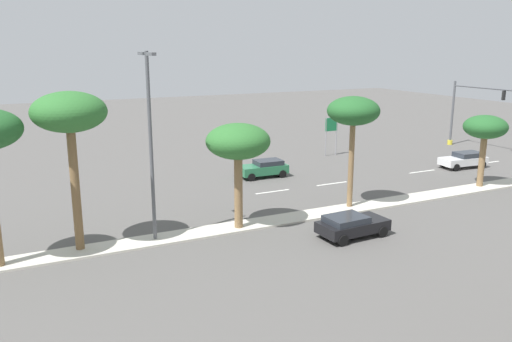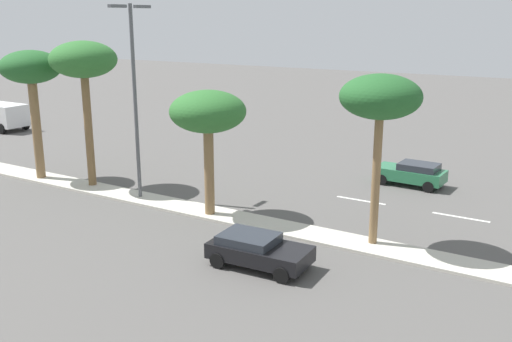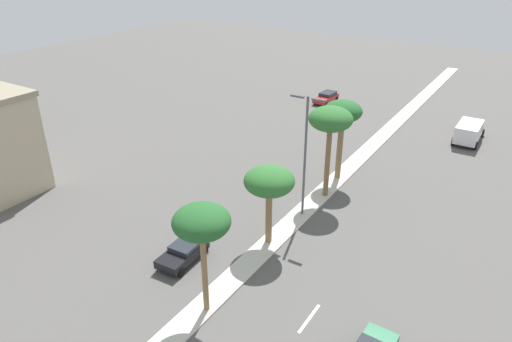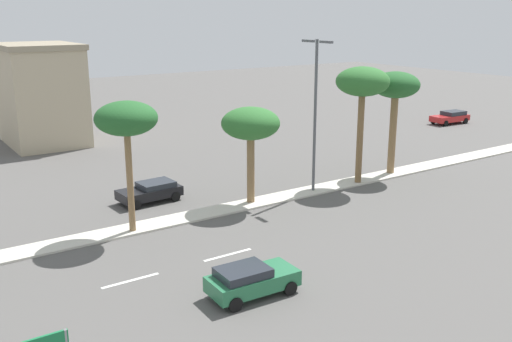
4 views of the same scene
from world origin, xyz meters
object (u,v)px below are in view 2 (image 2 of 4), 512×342
Objects in this scene: palm_tree_far at (83,63)px; sedan_black_inboard at (258,250)px; palm_tree_near at (31,71)px; street_lamp_mid at (134,88)px; sedan_green_outboard at (412,173)px; palm_tree_leading at (380,99)px; palm_tree_center at (208,114)px.

palm_tree_far is 16.26m from sedan_black_inboard.
palm_tree_far reaches higher than palm_tree_near.
palm_tree_far is 0.81× the size of street_lamp_mid.
sedan_green_outboard is at bearing -49.43° from street_lamp_mid.
palm_tree_near is at bearing 91.24° from palm_tree_leading.
sedan_black_inboard is at bearing -127.37° from palm_tree_center.
sedan_green_outboard reaches higher than sedan_black_inboard.
palm_tree_center is 0.80× the size of palm_tree_near.
palm_tree_leading is 0.95× the size of palm_tree_near.
palm_tree_far reaches higher than sedan_black_inboard.
palm_tree_center is at bearing 146.44° from sedan_green_outboard.
street_lamp_mid reaches higher than palm_tree_near.
palm_tree_leading is at bearing -89.08° from street_lamp_mid.
palm_tree_center is at bearing -90.36° from palm_tree_near.
street_lamp_mid is 12.31m from sedan_black_inboard.
sedan_green_outboard is at bearing -57.95° from palm_tree_far.
sedan_black_inboard is at bearing 172.92° from sedan_green_outboard.
street_lamp_mid is 2.53× the size of sedan_green_outboard.
palm_tree_leading is 13.35m from street_lamp_mid.
street_lamp_mid is (-0.27, -3.98, -1.13)m from palm_tree_far.
street_lamp_mid is at bearing 67.04° from sedan_black_inboard.
palm_tree_near is at bearing 77.32° from sedan_black_inboard.
palm_tree_near is (-0.52, 3.91, -0.61)m from palm_tree_far.
palm_tree_far is 1.08× the size of palm_tree_near.
palm_tree_near reaches higher than sedan_black_inboard.
street_lamp_mid is at bearing 86.22° from palm_tree_center.
palm_tree_center is 9.20m from palm_tree_far.
palm_tree_far reaches higher than palm_tree_center.
palm_tree_far is at bearing 122.05° from sedan_green_outboard.
palm_tree_near is (-0.46, 21.24, 0.20)m from palm_tree_leading.
palm_tree_center reaches higher than sedan_black_inboard.
palm_tree_near is 1.86× the size of sedan_black_inboard.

